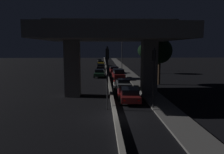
% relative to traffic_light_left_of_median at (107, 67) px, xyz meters
% --- Properties ---
extents(ground_plane, '(200.00, 200.00, 0.00)m').
position_rel_traffic_light_left_of_median_xyz_m(ground_plane, '(0.56, -2.19, -3.85)').
color(ground_plane, black).
extents(median_divider, '(0.32, 126.00, 0.40)m').
position_rel_traffic_light_left_of_median_xyz_m(median_divider, '(0.56, 32.81, -3.65)').
color(median_divider, gray).
rests_on(median_divider, ground_plane).
extents(sidewalk_right, '(2.36, 126.00, 0.16)m').
position_rel_traffic_light_left_of_median_xyz_m(sidewalk_right, '(5.22, 25.81, -3.78)').
color(sidewalk_right, '#5B5956').
rests_on(sidewalk_right, ground_plane).
extents(elevated_overpass, '(15.37, 12.92, 8.78)m').
position_rel_traffic_light_left_of_median_xyz_m(elevated_overpass, '(0.56, 5.86, 2.88)').
color(elevated_overpass, '#5B5956').
rests_on(elevated_overpass, ground_plane).
extents(traffic_light_left_of_median, '(0.30, 0.49, 5.68)m').
position_rel_traffic_light_left_of_median_xyz_m(traffic_light_left_of_median, '(0.00, 0.00, 0.00)').
color(traffic_light_left_of_median, black).
rests_on(traffic_light_left_of_median, ground_plane).
extents(traffic_light_right_of_median, '(0.30, 0.49, 5.58)m').
position_rel_traffic_light_left_of_median_xyz_m(traffic_light_right_of_median, '(4.14, 0.00, -0.07)').
color(traffic_light_right_of_median, black).
rests_on(traffic_light_right_of_median, ground_plane).
extents(street_lamp, '(1.90, 0.32, 8.11)m').
position_rel_traffic_light_left_of_median_xyz_m(street_lamp, '(4.08, 33.70, 0.90)').
color(street_lamp, '#2D2D30').
rests_on(street_lamp, ground_plane).
extents(car_dark_red_lead, '(2.23, 4.81, 1.46)m').
position_rel_traffic_light_left_of_median_xyz_m(car_dark_red_lead, '(2.38, 2.76, -3.08)').
color(car_dark_red_lead, '#591414').
rests_on(car_dark_red_lead, ground_plane).
extents(car_grey_second, '(1.98, 4.16, 1.37)m').
position_rel_traffic_light_left_of_median_xyz_m(car_grey_second, '(2.41, 9.79, -3.14)').
color(car_grey_second, '#515459').
rests_on(car_grey_second, ground_plane).
extents(car_dark_red_third, '(2.20, 4.84, 1.85)m').
position_rel_traffic_light_left_of_median_xyz_m(car_dark_red_third, '(2.35, 18.52, -2.89)').
color(car_dark_red_third, '#591414').
rests_on(car_dark_red_third, ground_plane).
extents(car_dark_red_fourth, '(2.13, 4.69, 1.48)m').
position_rel_traffic_light_left_of_median_xyz_m(car_dark_red_fourth, '(2.14, 27.28, -3.09)').
color(car_dark_red_fourth, '#591414').
rests_on(car_dark_red_fourth, ground_plane).
extents(car_dark_green_lead_oncoming, '(2.22, 4.55, 1.44)m').
position_rel_traffic_light_left_of_median_xyz_m(car_dark_green_lead_oncoming, '(-0.95, 21.91, -3.11)').
color(car_dark_green_lead_oncoming, black).
rests_on(car_dark_green_lead_oncoming, ground_plane).
extents(car_black_second_oncoming, '(1.94, 4.26, 1.42)m').
position_rel_traffic_light_left_of_median_xyz_m(car_black_second_oncoming, '(-0.87, 35.23, -3.10)').
color(car_black_second_oncoming, black).
rests_on(car_black_second_oncoming, ground_plane).
extents(car_taxi_yellow_third_oncoming, '(2.02, 4.26, 1.50)m').
position_rel_traffic_light_left_of_median_xyz_m(car_taxi_yellow_third_oncoming, '(-0.88, 47.82, -3.10)').
color(car_taxi_yellow_third_oncoming, gold).
rests_on(car_taxi_yellow_third_oncoming, ground_plane).
extents(car_white_fourth_oncoming, '(1.90, 4.81, 1.46)m').
position_rel_traffic_light_left_of_median_xyz_m(car_white_fourth_oncoming, '(-1.31, 58.19, -3.09)').
color(car_white_fourth_oncoming, silver).
rests_on(car_white_fourth_oncoming, ground_plane).
extents(motorcycle_red_filtering_near, '(0.34, 1.84, 1.45)m').
position_rel_traffic_light_left_of_median_xyz_m(motorcycle_red_filtering_near, '(1.34, 3.71, -3.24)').
color(motorcycle_red_filtering_near, black).
rests_on(motorcycle_red_filtering_near, ground_plane).
extents(motorcycle_white_filtering_mid, '(0.33, 1.69, 1.33)m').
position_rel_traffic_light_left_of_median_xyz_m(motorcycle_white_filtering_mid, '(1.15, 9.04, -3.27)').
color(motorcycle_white_filtering_mid, black).
rests_on(motorcycle_white_filtering_mid, ground_plane).
extents(pedestrian_on_sidewalk, '(0.36, 0.36, 1.65)m').
position_rel_traffic_light_left_of_median_xyz_m(pedestrian_on_sidewalk, '(5.40, 7.14, -2.87)').
color(pedestrian_on_sidewalk, '#2D261E').
rests_on(pedestrian_on_sidewalk, sidewalk_right).
extents(roadside_tree_kerbside_near, '(3.75, 3.75, 6.95)m').
position_rel_traffic_light_left_of_median_xyz_m(roadside_tree_kerbside_near, '(8.10, 13.13, 1.19)').
color(roadside_tree_kerbside_near, '#38281C').
rests_on(roadside_tree_kerbside_near, ground_plane).
extents(roadside_tree_kerbside_mid, '(2.82, 2.82, 6.30)m').
position_rel_traffic_light_left_of_median_xyz_m(roadside_tree_kerbside_mid, '(8.52, 27.28, 0.98)').
color(roadside_tree_kerbside_mid, '#38281C').
rests_on(roadside_tree_kerbside_mid, ground_plane).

